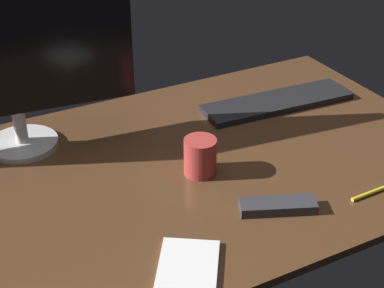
{
  "coord_description": "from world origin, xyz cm",
  "views": [
    {
      "loc": [
        -54.28,
        -108.38,
        81.07
      ],
      "look_at": [
        2.97,
        -0.36,
        8.0
      ],
      "focal_mm": 56.22,
      "sensor_mm": 36.0,
      "label": 1
    }
  ],
  "objects_px": {
    "tv_remote": "(278,206)",
    "coffee_mug": "(200,157)",
    "monitor": "(8,56)",
    "keyboard": "(277,102)",
    "notepad": "(188,266)",
    "pen": "(376,191)"
  },
  "relations": [
    {
      "from": "tv_remote",
      "to": "coffee_mug",
      "type": "distance_m",
      "value": 0.23
    },
    {
      "from": "monitor",
      "to": "coffee_mug",
      "type": "distance_m",
      "value": 0.51
    },
    {
      "from": "keyboard",
      "to": "coffee_mug",
      "type": "relative_size",
      "value": 4.92
    },
    {
      "from": "tv_remote",
      "to": "coffee_mug",
      "type": "xyz_separation_m",
      "value": [
        -0.08,
        0.21,
        0.03
      ]
    },
    {
      "from": "tv_remote",
      "to": "coffee_mug",
      "type": "bearing_deg",
      "value": 133.61
    },
    {
      "from": "monitor",
      "to": "tv_remote",
      "type": "bearing_deg",
      "value": -44.9
    },
    {
      "from": "monitor",
      "to": "notepad",
      "type": "bearing_deg",
      "value": -68.03
    },
    {
      "from": "notepad",
      "to": "pen",
      "type": "height_order",
      "value": "pen"
    },
    {
      "from": "coffee_mug",
      "to": "notepad",
      "type": "height_order",
      "value": "coffee_mug"
    },
    {
      "from": "monitor",
      "to": "coffee_mug",
      "type": "bearing_deg",
      "value": -36.4
    },
    {
      "from": "tv_remote",
      "to": "notepad",
      "type": "xyz_separation_m",
      "value": [
        -0.25,
        -0.07,
        -0.01
      ]
    },
    {
      "from": "coffee_mug",
      "to": "notepad",
      "type": "distance_m",
      "value": 0.33
    },
    {
      "from": "keyboard",
      "to": "notepad",
      "type": "bearing_deg",
      "value": -134.52
    },
    {
      "from": "monitor",
      "to": "keyboard",
      "type": "bearing_deg",
      "value": -2.41
    },
    {
      "from": "tv_remote",
      "to": "notepad",
      "type": "height_order",
      "value": "tv_remote"
    },
    {
      "from": "monitor",
      "to": "pen",
      "type": "bearing_deg",
      "value": -34.71
    },
    {
      "from": "monitor",
      "to": "pen",
      "type": "relative_size",
      "value": 4.14
    },
    {
      "from": "tv_remote",
      "to": "notepad",
      "type": "distance_m",
      "value": 0.26
    },
    {
      "from": "monitor",
      "to": "keyboard",
      "type": "distance_m",
      "value": 0.75
    },
    {
      "from": "monitor",
      "to": "pen",
      "type": "height_order",
      "value": "monitor"
    },
    {
      "from": "tv_remote",
      "to": "pen",
      "type": "relative_size",
      "value": 1.16
    },
    {
      "from": "tv_remote",
      "to": "keyboard",
      "type": "bearing_deg",
      "value": 78.37
    }
  ]
}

